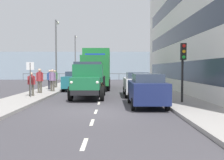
{
  "coord_description": "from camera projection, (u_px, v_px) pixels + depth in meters",
  "views": [
    {
      "loc": [
        -0.71,
        11.7,
        1.99
      ],
      "look_at": [
        -0.78,
        -11.97,
        0.91
      ],
      "focal_mm": 40.51,
      "sensor_mm": 36.0,
      "label": 1
    }
  ],
  "objects": [
    {
      "name": "sea_horizon",
      "position": [
        107.0,
        66.0,
        45.62
      ],
      "size": [
        80.0,
        0.8,
        5.0
      ],
      "primitive_type": "cube",
      "color": "#8C9EAD",
      "rests_on": "ground_plane"
    },
    {
      "name": "sidewalk_right",
      "position": [
        50.0,
        90.0,
        22.55
      ],
      "size": [
        2.52,
        40.39,
        0.15
      ],
      "primitive_type": "cube",
      "color": "#9E9993",
      "rests_on": "ground_plane"
    },
    {
      "name": "road_centreline_markings",
      "position": [
        103.0,
        92.0,
        21.22
      ],
      "size": [
        0.12,
        35.46,
        0.01
      ],
      "color": "silver",
      "rests_on": "ground_plane"
    },
    {
      "name": "pedestrian_couple_b",
      "position": [
        40.0,
        79.0,
        18.95
      ],
      "size": [
        0.53,
        0.34,
        1.83
      ],
      "color": "#4C473D",
      "rests_on": "sidewalk_right"
    },
    {
      "name": "pedestrian_strolling",
      "position": [
        52.0,
        78.0,
        20.41
      ],
      "size": [
        0.53,
        0.34,
        1.77
      ],
      "color": "#4C473D",
      "rests_on": "sidewalk_right"
    },
    {
      "name": "sidewalk_left",
      "position": [
        157.0,
        90.0,
        22.58
      ],
      "size": [
        2.52,
        40.39,
        0.15
      ],
      "primitive_type": "cube",
      "color": "#9E9993",
      "rests_on": "ground_plane"
    },
    {
      "name": "car_teal_oppositeside_0",
      "position": [
        75.0,
        81.0,
        22.96
      ],
      "size": [
        1.93,
        4.23,
        1.72
      ],
      "color": "#1E6670",
      "rests_on": "ground_plane"
    },
    {
      "name": "traffic_light_near",
      "position": [
        183.0,
        60.0,
        13.63
      ],
      "size": [
        0.28,
        0.41,
        3.2
      ],
      "color": "black",
      "rests_on": "sidewalk_left"
    },
    {
      "name": "pedestrian_couple_a",
      "position": [
        31.0,
        82.0,
        16.96
      ],
      "size": [
        0.53,
        0.34,
        1.58
      ],
      "color": "#4C473D",
      "rests_on": "sidewalk_right"
    },
    {
      "name": "lorry_cargo_green",
      "position": [
        97.0,
        68.0,
        24.98
      ],
      "size": [
        2.58,
        8.2,
        3.87
      ],
      "color": "#1E7033",
      "rests_on": "ground_plane"
    },
    {
      "name": "pedestrian_by_lamp",
      "position": [
        55.0,
        77.0,
        24.56
      ],
      "size": [
        0.53,
        0.34,
        1.68
      ],
      "color": "#4C473D",
      "rests_on": "sidewalk_right"
    },
    {
      "name": "pedestrian_with_bag",
      "position": [
        50.0,
        78.0,
        22.17
      ],
      "size": [
        0.53,
        0.34,
        1.72
      ],
      "color": "black",
      "rests_on": "sidewalk_right"
    },
    {
      "name": "lamp_post_far",
      "position": [
        75.0,
        54.0,
        37.53
      ],
      "size": [
        0.32,
        1.14,
        6.75
      ],
      "color": "#59595B",
      "rests_on": "sidewalk_right"
    },
    {
      "name": "seawall_railing",
      "position": [
        107.0,
        75.0,
        42.1
      ],
      "size": [
        28.08,
        0.08,
        1.2
      ],
      "color": "#4C5156",
      "rests_on": "ground_plane"
    },
    {
      "name": "truck_vintage_green",
      "position": [
        88.0,
        81.0,
        16.72
      ],
      "size": [
        2.17,
        5.64,
        2.43
      ],
      "color": "black",
      "rests_on": "ground_plane"
    },
    {
      "name": "ground_plane",
      "position": [
        103.0,
        91.0,
        22.57
      ],
      "size": [
        80.0,
        80.0,
        0.0
      ],
      "primitive_type": "plane",
      "color": "#423F44"
    },
    {
      "name": "car_navy_kerbside_near",
      "position": [
        147.0,
        90.0,
        13.15
      ],
      "size": [
        1.8,
        4.02,
        1.72
      ],
      "color": "navy",
      "rests_on": "ground_plane"
    },
    {
      "name": "street_sign",
      "position": [
        30.0,
        73.0,
        16.19
      ],
      "size": [
        0.5,
        0.07,
        2.25
      ],
      "color": "#4C4C4C",
      "rests_on": "sidewalk_right"
    },
    {
      "name": "lamp_post_promenade",
      "position": [
        56.0,
        47.0,
        25.09
      ],
      "size": [
        0.32,
        1.14,
        6.65
      ],
      "color": "#59595B",
      "rests_on": "sidewalk_right"
    },
    {
      "name": "car_white_kerbside_1",
      "position": [
        137.0,
        84.0,
        18.18
      ],
      "size": [
        1.85,
        4.13,
        1.72
      ],
      "color": "white",
      "rests_on": "ground_plane"
    }
  ]
}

